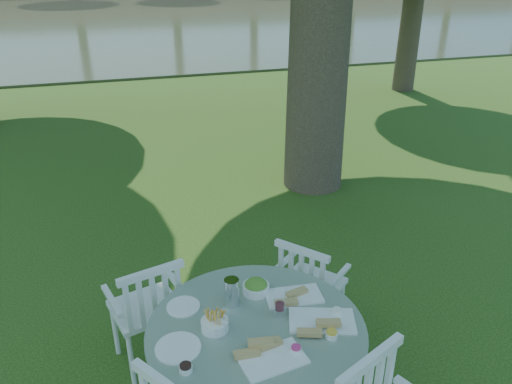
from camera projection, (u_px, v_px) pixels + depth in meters
ground at (262, 280)px, 4.80m from camera, size 140.00×140.00×0.00m
table at (256, 346)px, 3.12m from camera, size 1.35×1.35×0.77m
chair_ne at (307, 283)px, 3.89m from camera, size 0.61×0.61×0.89m
chair_nw at (150, 307)px, 3.58m from camera, size 0.57×0.55×0.93m
tableware at (252, 314)px, 3.12m from camera, size 1.26×0.86×0.19m
river at (123, 18)px, 24.67m from camera, size 100.00×28.00×0.12m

